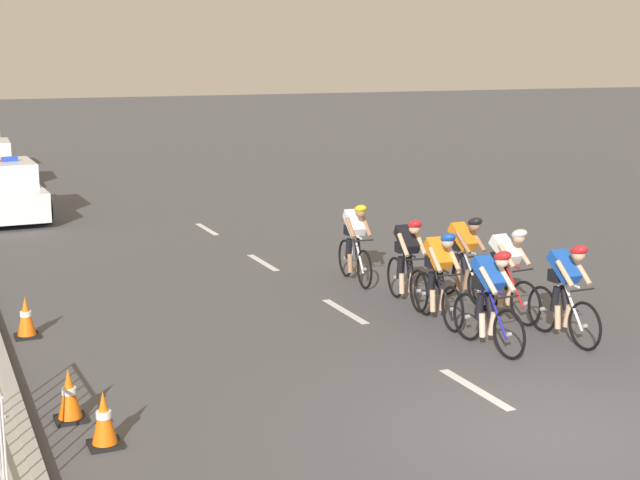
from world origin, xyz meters
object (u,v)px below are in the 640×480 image
at_px(cyclist_second, 565,290).
at_px(cyclist_fifth, 408,260).
at_px(traffic_cone_mid, 69,395).
at_px(traffic_cone_far, 26,317).
at_px(cyclist_fourth, 507,271).
at_px(cyclist_sixth, 464,257).
at_px(cyclist_third, 439,276).
at_px(police_car_nearest, 3,192).
at_px(cyclist_seventh, 355,242).
at_px(cyclist_lead, 490,297).
at_px(traffic_cone_near, 104,420).

xyz_separation_m(cyclist_second, cyclist_fifth, (-1.16, 2.74, 0.00)).
height_order(traffic_cone_mid, traffic_cone_far, same).
bearing_deg(cyclist_fourth, cyclist_second, -86.11).
bearing_deg(cyclist_sixth, cyclist_third, -137.40).
bearing_deg(police_car_nearest, cyclist_fifth, -64.69).
height_order(cyclist_third, traffic_cone_far, cyclist_third).
bearing_deg(traffic_cone_far, police_car_nearest, 86.56).
relative_size(cyclist_fourth, police_car_nearest, 0.39).
xyz_separation_m(cyclist_seventh, traffic_cone_mid, (-5.98, -4.71, -0.48)).
xyz_separation_m(cyclist_lead, cyclist_second, (1.27, -0.10, 0.00)).
height_order(cyclist_fifth, cyclist_sixth, same).
relative_size(cyclist_second, police_car_nearest, 0.39).
xyz_separation_m(cyclist_sixth, traffic_cone_near, (-6.89, -3.66, -0.48)).
height_order(cyclist_lead, cyclist_third, same).
height_order(cyclist_third, cyclist_fourth, same).
height_order(cyclist_seventh, traffic_cone_mid, cyclist_seventh).
height_order(cyclist_seventh, traffic_cone_far, cyclist_seventh).
bearing_deg(cyclist_seventh, cyclist_fifth, -85.24).
bearing_deg(police_car_nearest, cyclist_fourth, -63.19).
relative_size(cyclist_fourth, traffic_cone_far, 2.69).
distance_m(cyclist_sixth, traffic_cone_mid, 7.66).
relative_size(cyclist_fifth, cyclist_sixth, 1.00).
relative_size(cyclist_sixth, police_car_nearest, 0.39).
xyz_separation_m(cyclist_third, cyclist_fourth, (1.15, -0.18, 0.00)).
xyz_separation_m(cyclist_lead, cyclist_fifth, (0.10, 2.64, 0.00)).
bearing_deg(cyclist_lead, cyclist_second, -4.51).
bearing_deg(cyclist_second, cyclist_fifth, 113.02).
xyz_separation_m(cyclist_fourth, traffic_cone_far, (-7.28, 2.03, -0.48)).
relative_size(cyclist_fifth, traffic_cone_mid, 2.69).
bearing_deg(traffic_cone_far, cyclist_third, -16.80).
distance_m(cyclist_fourth, traffic_cone_near, 7.40).
distance_m(cyclist_sixth, police_car_nearest, 13.60).
distance_m(cyclist_sixth, traffic_cone_far, 7.28).
relative_size(cyclist_lead, traffic_cone_far, 2.69).
xyz_separation_m(cyclist_lead, cyclist_fourth, (1.17, 1.27, 0.00)).
distance_m(cyclist_second, traffic_cone_far, 8.14).
distance_m(cyclist_third, traffic_cone_far, 6.42).
relative_size(cyclist_lead, traffic_cone_mid, 2.69).
relative_size(cyclist_second, traffic_cone_mid, 2.69).
relative_size(cyclist_sixth, traffic_cone_far, 2.69).
bearing_deg(cyclist_lead, cyclist_fourth, 47.35).
height_order(cyclist_third, traffic_cone_near, cyclist_third).
distance_m(cyclist_lead, police_car_nearest, 15.36).
bearing_deg(cyclist_fifth, traffic_cone_far, 173.93).
distance_m(cyclist_fourth, traffic_cone_far, 7.57).
distance_m(cyclist_seventh, traffic_cone_mid, 7.63).
xyz_separation_m(cyclist_fourth, cyclist_seventh, (-1.22, 3.13, 0.00)).
xyz_separation_m(cyclist_fourth, cyclist_fifth, (-1.07, 1.37, 0.00)).
xyz_separation_m(cyclist_third, traffic_cone_mid, (-6.04, -1.76, -0.48)).
bearing_deg(cyclist_seventh, cyclist_lead, -89.41).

